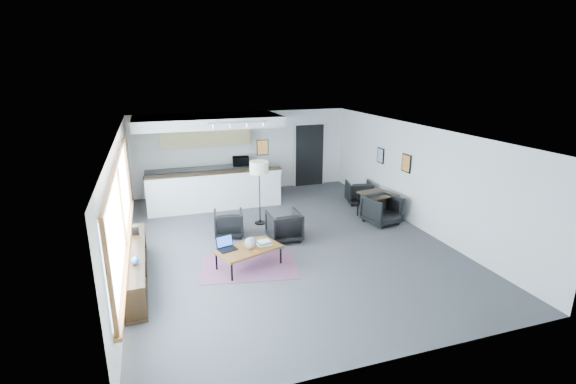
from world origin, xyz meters
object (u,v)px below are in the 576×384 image
object	(u,v)px
coffee_table	(249,249)
dining_chair_near	(382,211)
laptop	(226,245)
microwave	(241,160)
dining_table	(378,196)
dining_chair_far	(359,193)
ceramic_pot	(251,243)
book_stack	(264,243)
armchair_left	(229,222)
floor_lamp	(259,170)
armchair_right	(284,225)

from	to	relation	value
coffee_table	dining_chair_near	xyz separation A→B (m)	(3.89, 1.34, -0.04)
laptop	microwave	size ratio (longest dim) A/B	0.82
dining_chair_near	microwave	world-z (taller)	microwave
dining_table	dining_chair_far	xyz separation A→B (m)	(0.13, 1.30, -0.31)
dining_table	dining_chair_near	bearing A→B (deg)	-103.54
ceramic_pot	book_stack	world-z (taller)	ceramic_pot
ceramic_pot	armchair_left	world-z (taller)	armchair_left
dining_table	microwave	bearing A→B (deg)	131.33
dining_table	laptop	bearing A→B (deg)	-159.37
laptop	ceramic_pot	xyz separation A→B (m)	(0.48, -0.16, 0.05)
dining_table	dining_chair_near	world-z (taller)	dining_chair_near
microwave	dining_table	bearing A→B (deg)	-41.09
book_stack	dining_chair_near	world-z (taller)	dining_chair_near
floor_lamp	armchair_right	bearing A→B (deg)	-77.84
coffee_table	floor_lamp	bearing A→B (deg)	49.84
book_stack	armchair_left	distance (m)	1.77
coffee_table	ceramic_pot	distance (m)	0.16
armchair_left	floor_lamp	distance (m)	1.56
coffee_table	microwave	distance (m)	5.36
microwave	ceramic_pot	bearing A→B (deg)	-92.61
coffee_table	dining_chair_near	size ratio (longest dim) A/B	2.05
microwave	dining_chair_far	bearing A→B (deg)	-26.51
dining_chair_far	floor_lamp	bearing A→B (deg)	25.89
ceramic_pot	floor_lamp	bearing A→B (deg)	71.20
coffee_table	floor_lamp	xyz separation A→B (m)	(0.85, 2.36, 1.07)
armchair_right	microwave	size ratio (longest dim) A/B	1.49
floor_lamp	dining_chair_far	size ratio (longest dim) A/B	2.64
coffee_table	ceramic_pot	size ratio (longest dim) A/B	5.90
book_stack	dining_chair_near	size ratio (longest dim) A/B	0.45
ceramic_pot	armchair_left	distance (m)	1.83
ceramic_pot	book_stack	distance (m)	0.34
book_stack	floor_lamp	xyz separation A→B (m)	(0.51, 2.29, 1.00)
floor_lamp	dining_table	xyz separation A→B (m)	(3.15, -0.57, -0.83)
laptop	floor_lamp	world-z (taller)	floor_lamp
coffee_table	book_stack	size ratio (longest dim) A/B	4.51
ceramic_pot	armchair_right	world-z (taller)	armchair_right
laptop	armchair_left	bearing A→B (deg)	62.23
dining_table	microwave	distance (m)	4.59
laptop	floor_lamp	bearing A→B (deg)	44.36
book_stack	armchair_right	xyz separation A→B (m)	(0.77, 1.05, -0.08)
dining_chair_far	microwave	bearing A→B (deg)	-20.75
armchair_right	dining_table	world-z (taller)	armchair_right
book_stack	microwave	world-z (taller)	microwave
coffee_table	armchair_left	bearing A→B (deg)	72.52
laptop	microwave	distance (m)	5.33
armchair_right	ceramic_pot	bearing A→B (deg)	46.80
book_stack	armchair_right	world-z (taller)	armchair_right
armchair_right	microwave	world-z (taller)	microwave
book_stack	ceramic_pot	bearing A→B (deg)	-161.38
coffee_table	dining_table	size ratio (longest dim) A/B	1.51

